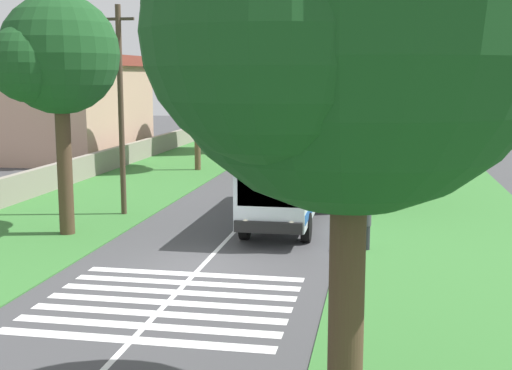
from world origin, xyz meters
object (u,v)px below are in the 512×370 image
at_px(roadside_tree_right_0, 386,74).
at_px(pedestrian, 366,225).
at_px(coach_bus, 290,169).
at_px(roadside_tree_right_2, 392,80).
at_px(trailing_car_1, 331,147).
at_px(trailing_car_2, 339,138).
at_px(roadside_tree_right_1, 387,70).
at_px(utility_pole, 121,108).
at_px(roadside_tree_left_2, 59,59).
at_px(roadside_building, 77,106).
at_px(roadside_tree_right_4, 381,51).
at_px(roadside_tree_left_0, 194,44).
at_px(trailing_car_0, 276,153).
at_px(roadside_tree_left_3, 279,69).
at_px(roadside_tree_left_4, 279,67).
at_px(roadside_tree_right_3, 345,16).
at_px(trailing_minibus_0, 308,121).
at_px(roadside_tree_left_1, 244,49).

relative_size(roadside_tree_right_0, pedestrian, 5.21).
xyz_separation_m(coach_bus, roadside_tree_right_2, (4.00, -4.16, 3.71)).
height_order(trailing_car_1, trailing_car_2, same).
relative_size(roadside_tree_right_1, utility_pole, 1.05).
distance_m(trailing_car_2, roadside_tree_left_2, 37.52).
relative_size(utility_pole, roadside_building, 0.65).
relative_size(trailing_car_2, roadside_tree_right_4, 0.40).
bearing_deg(roadside_tree_right_0, roadside_tree_left_0, 132.10).
relative_size(trailing_car_0, utility_pole, 0.48).
xyz_separation_m(roadside_tree_left_3, roadside_tree_right_1, (2.18, -12.52, -0.05)).
xyz_separation_m(roadside_tree_left_2, utility_pole, (3.90, -0.85, -1.98)).
bearing_deg(roadside_tree_left_4, roadside_tree_left_0, 178.50).
distance_m(trailing_car_2, roadside_tree_right_3, 50.06).
height_order(roadside_tree_right_4, pedestrian, roadside_tree_right_4).
relative_size(coach_bus, trailing_car_1, 2.60).
relative_size(roadside_tree_right_1, roadside_tree_right_2, 1.15).
xyz_separation_m(trailing_car_0, utility_pole, (-19.13, 3.84, 4.01)).
xyz_separation_m(utility_pole, roadside_building, (19.91, 11.27, -0.86)).
relative_size(roadside_tree_right_3, pedestrian, 6.06).
relative_size(roadside_tree_right_0, roadside_building, 0.64).
xyz_separation_m(roadside_tree_right_0, utility_pole, (-25.30, 11.32, -1.52)).
height_order(trailing_car_1, roadside_tree_left_3, roadside_tree_left_3).
xyz_separation_m(roadside_tree_left_3, roadside_tree_right_2, (-48.70, -12.41, -0.94)).
distance_m(roadside_tree_left_0, roadside_tree_right_2, 15.93).
bearing_deg(roadside_tree_right_0, roadside_tree_left_2, 157.38).
relative_size(trailing_car_1, utility_pole, 0.48).
bearing_deg(roadside_tree_left_0, roadside_tree_right_3, -160.75).
height_order(roadside_tree_left_4, pedestrian, roadside_tree_left_4).
bearing_deg(trailing_car_0, trailing_car_1, -34.05).
bearing_deg(roadside_tree_left_0, roadside_tree_right_2, -129.85).
bearing_deg(roadside_tree_right_1, coach_bus, 175.56).
distance_m(trailing_car_0, trailing_minibus_0, 21.44).
bearing_deg(roadside_tree_right_2, coach_bus, 133.85).
bearing_deg(roadside_building, roadside_tree_right_2, -124.39).
relative_size(roadside_tree_left_2, pedestrian, 5.33).
bearing_deg(roadside_tree_left_1, pedestrian, -160.97).
bearing_deg(coach_bus, roadside_tree_right_0, -9.16).
distance_m(coach_bus, roadside_building, 27.01).
distance_m(roadside_tree_right_4, roadside_building, 22.81).
bearing_deg(roadside_tree_left_4, roadside_building, 155.77).
xyz_separation_m(roadside_tree_left_3, roadside_tree_right_4, (-37.06, -11.84, 0.79)).
bearing_deg(pedestrian, roadside_tree_right_0, -1.33).
bearing_deg(roadside_tree_right_4, pedestrian, 179.29).
distance_m(roadside_tree_left_3, roadside_tree_right_1, 12.71).
bearing_deg(trailing_car_1, roadside_tree_right_0, -75.58).
xyz_separation_m(trailing_car_1, roadside_tree_right_1, (30.97, -4.25, 6.07)).
distance_m(roadside_tree_left_4, roadside_tree_right_4, 31.19).
height_order(roadside_tree_right_1, roadside_tree_right_3, roadside_tree_right_3).
distance_m(trailing_car_2, roadside_tree_right_4, 17.96).
distance_m(coach_bus, roadside_tree_left_3, 53.54).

